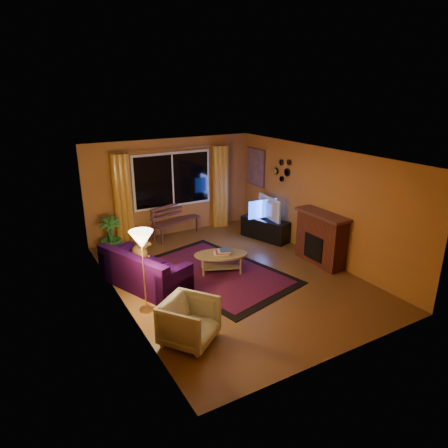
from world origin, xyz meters
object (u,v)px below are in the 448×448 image
floor_lamp (144,272)px  armchair (189,320)px  coffee_table (221,263)px  tv_console (265,229)px  bench (176,228)px  sofa (145,268)px

floor_lamp → armchair: bearing=-77.0°
coffee_table → tv_console: 2.23m
armchair → floor_lamp: bearing=66.1°
armchair → coffee_table: (1.62, 1.90, -0.18)m
bench → coffee_table: 2.46m
floor_lamp → coffee_table: bearing=20.2°
floor_lamp → sofa: bearing=71.4°
sofa → tv_console: bearing=-7.1°
armchair → floor_lamp: 1.28m
bench → coffee_table: size_ratio=1.22×
coffee_table → armchair: bearing=-130.5°
sofa → floor_lamp: 1.00m
bench → tv_console: size_ratio=1.07×
floor_lamp → tv_console: (3.82, 1.81, -0.47)m
sofa → coffee_table: size_ratio=1.65×
coffee_table → sofa: bearing=173.5°
bench → floor_lamp: 3.74m
floor_lamp → tv_console: floor_lamp is taller
sofa → floor_lamp: floor_lamp is taller
bench → armchair: (-1.66, -4.36, 0.18)m
floor_lamp → coffee_table: size_ratio=1.32×
armchair → coffee_table: armchair is taller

